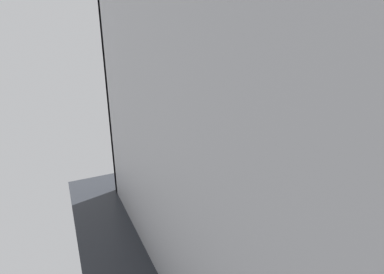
{
  "coord_description": "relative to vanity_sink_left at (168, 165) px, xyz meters",
  "views": [
    {
      "loc": [
        -3.04,
        -1.37,
        1.84
      ],
      "look_at": [
        -1.42,
        1.7,
        0.78
      ],
      "focal_mm": 24.22,
      "sensor_mm": 36.0,
      "label": 1
    }
  ],
  "objects": [
    {
      "name": "wall_back",
      "position": [
        1.72,
        0.25,
        1.02
      ],
      "size": [
        4.88,
        0.45,
        2.77
      ],
      "color": "#A8A8AA",
      "rests_on": "ground"
    },
    {
      "name": "vanity_sink_left",
      "position": [
        0.0,
        0.0,
        0.0
      ],
      "size": [
        0.7,
        0.46,
        0.7
      ],
      "color": "brown",
      "rests_on": "ground"
    },
    {
      "name": "toilet",
      "position": [
        0.94,
        -0.01,
        0.01
      ],
      "size": [
        0.48,
        0.62,
        1.0
      ],
      "color": "brown",
      "rests_on": "ground"
    },
    {
      "name": "tap_on_left_sink",
      "position": [
        -0.0,
        0.16,
        0.41
      ],
      "size": [
        0.03,
        0.13,
        0.11
      ],
      "color": "silver",
      "rests_on": "vanity_sink_left"
    },
    {
      "name": "bath_mat",
      "position": [
        0.0,
        -0.58,
        -0.36
      ],
      "size": [
        0.68,
        0.44,
        0.01
      ],
      "primitive_type": "cube",
      "color": "slate",
      "rests_on": "ground"
    },
    {
      "name": "soap_dispenser",
      "position": [
        0.28,
        0.16,
        0.42
      ],
      "size": [
        0.06,
        0.06,
        0.19
      ],
      "color": "gray",
      "rests_on": "vanity_sink_left"
    },
    {
      "name": "toothbrush_cup",
      "position": [
        -0.27,
        0.15,
        0.39
      ],
      "size": [
        0.07,
        0.07,
        0.2
      ],
      "color": "silver",
      "rests_on": "vanity_sink_left"
    },
    {
      "name": "shower_tray",
      "position": [
        3.35,
        -0.31,
        0.05
      ],
      "size": [
        0.93,
        0.9,
        1.95
      ],
      "color": "white",
      "rests_on": "ground"
    },
    {
      "name": "ground_plane",
      "position": [
        1.74,
        -1.84,
        -0.42
      ],
      "size": [
        6.08,
        5.5,
        0.1
      ],
      "primitive_type": "cube",
      "color": "#23262B",
      "rests_on": "ground"
    },
    {
      "name": "folded_hand_towel",
      "position": [
        -0.04,
        -0.13,
        0.36
      ],
      "size": [
        0.22,
        0.16,
        0.04
      ],
      "primitive_type": "cube",
      "color": "white",
      "rests_on": "vanity_sink_left"
    },
    {
      "name": "wall_left",
      "position": [
        -0.64,
        -1.84,
        1.02
      ],
      "size": [
        0.12,
        4.3,
        2.77
      ],
      "primitive_type": "cube",
      "color": "#A8A8AA",
      "rests_on": "ground"
    }
  ]
}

